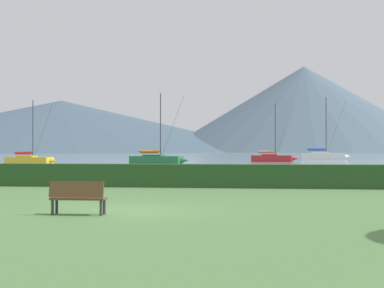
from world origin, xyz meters
The scene contains 10 objects.
ground_plane centered at (0.00, 0.00, 0.00)m, with size 1000.00×1000.00×0.00m, color #517A42.
harbor_water centered at (0.00, 137.00, 0.00)m, with size 320.00×246.00×0.00m, color gray.
hedge_line centered at (0.00, 11.00, 0.56)m, with size 80.00×1.20×1.12m, color #284C23.
sailboat_slip_2 centered at (-9.24, 53.53, 0.61)m, with size 7.53×3.25×8.76m.
sailboat_slip_3 centered at (-24.63, 51.03, 0.55)m, with size 6.75×2.67×7.86m.
sailboat_slip_4 centered at (5.12, 70.83, 0.58)m, with size 7.06×2.90×8.75m.
sailboat_slip_5 centered at (14.23, 87.84, 0.72)m, with size 8.72×2.82×11.16m.
park_bench_near_path centered at (-1.14, -1.25, 0.53)m, with size 1.55×0.48×0.95m.
distant_hill_west_ridge centered at (29.84, 377.83, 28.88)m, with size 192.82×192.82×57.75m, color #4C6070.
distant_hill_central_peak centered at (-144.22, 391.27, 18.83)m, with size 322.56×322.56×37.67m, color #425666.
Camera 1 is at (4.05, -16.83, 1.83)m, focal length 54.16 mm.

